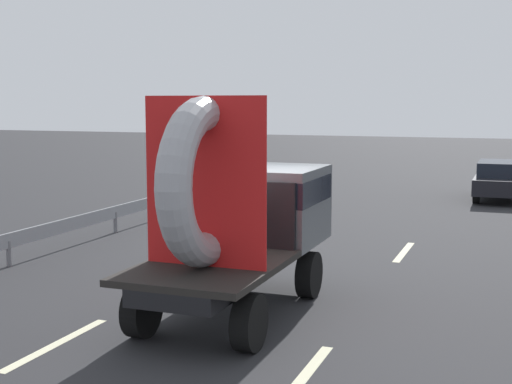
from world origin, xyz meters
TOP-DOWN VIEW (x-y plane):
  - ground_plane at (0.00, 0.00)m, footprint 120.00×120.00m
  - flatbed_truck at (0.29, -0.19)m, footprint 2.02×4.71m
  - distant_sedan at (3.96, 15.37)m, footprint 1.79×4.18m
  - guardrail at (-5.45, 2.92)m, footprint 0.10×16.66m
  - lane_dash_left_near at (-1.55, -2.82)m, footprint 0.16×2.35m
  - lane_dash_left_far at (-1.55, 5.20)m, footprint 0.16×2.02m
  - lane_dash_right_near at (2.12, -2.94)m, footprint 0.16×2.74m
  - lane_dash_right_far at (2.12, 5.23)m, footprint 0.16×2.28m

SIDE VIEW (x-z plane):
  - ground_plane at x=0.00m, z-range 0.00..0.00m
  - lane_dash_left_near at x=-1.55m, z-range 0.00..0.01m
  - lane_dash_left_far at x=-1.55m, z-range 0.00..0.01m
  - lane_dash_right_near at x=2.12m, z-range 0.00..0.01m
  - lane_dash_right_far at x=2.12m, z-range 0.00..0.01m
  - guardrail at x=-5.45m, z-range 0.18..0.89m
  - distant_sedan at x=3.96m, z-range 0.05..1.41m
  - flatbed_truck at x=0.29m, z-range -0.13..3.40m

